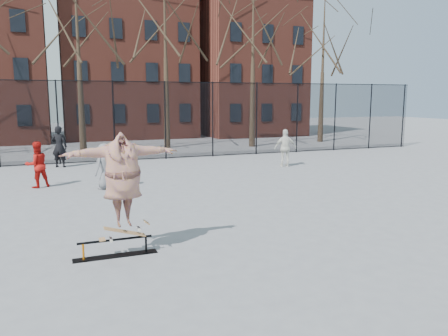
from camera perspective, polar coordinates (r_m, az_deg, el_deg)
name	(u,v)px	position (r m, az deg, el deg)	size (l,w,h in m)	color
ground	(245,232)	(10.56, 2.73, -8.30)	(100.00, 100.00, 0.00)	slate
skate_rail	(116,249)	(9.22, -13.99, -10.27)	(1.67, 0.26, 0.37)	black
skateboard	(125,235)	(9.16, -12.83, -8.53)	(0.91, 0.22, 0.11)	brown
skater	(123,187)	(8.91, -13.05, -2.39)	(2.32, 0.63, 1.89)	#58398F
bystander_grey	(105,166)	(15.76, -15.27, 0.22)	(0.78, 0.51, 1.61)	slate
bystander_black	(59,147)	(21.33, -20.72, 2.63)	(0.69, 0.46, 1.90)	black
bystander_red	(37,165)	(16.81, -23.24, 0.40)	(0.80, 0.62, 1.64)	red
bystander_white	(285,148)	(20.38, 8.03, 2.60)	(1.01, 0.42, 1.73)	silver
fence	(142,120)	(22.61, -10.69, 6.21)	(34.03, 0.07, 4.00)	black
tree_row	(122,24)	(26.97, -13.24, 17.89)	(33.66, 7.46, 10.67)	black
rowhouses	(119,60)	(35.66, -13.58, 13.60)	(29.00, 7.00, 13.00)	maroon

